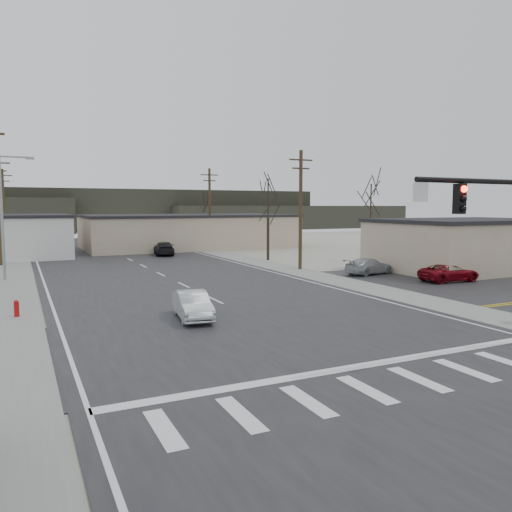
{
  "coord_description": "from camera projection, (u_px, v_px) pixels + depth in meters",
  "views": [
    {
      "loc": [
        -9.94,
        -18.3,
        5.35
      ],
      "look_at": [
        1.93,
        6.62,
        2.6
      ],
      "focal_mm": 35.0,
      "sensor_mm": 36.0,
      "label": 1
    }
  ],
  "objects": [
    {
      "name": "ground",
      "position": [
        282.0,
        333.0,
        21.23
      ],
      "size": [
        140.0,
        140.0,
        0.0
      ],
      "primitive_type": "plane",
      "color": "beige",
      "rests_on": "ground"
    },
    {
      "name": "main_road",
      "position": [
        179.0,
        283.0,
        34.7
      ],
      "size": [
        18.0,
        110.0,
        0.05
      ],
      "primitive_type": "cube",
      "color": "black",
      "rests_on": "ground"
    },
    {
      "name": "cross_road",
      "position": [
        282.0,
        332.0,
        21.22
      ],
      "size": [
        90.0,
        10.0,
        0.04
      ],
      "primitive_type": "cube",
      "color": "black",
      "rests_on": "ground"
    },
    {
      "name": "parking_lot",
      "position": [
        491.0,
        282.0,
        35.18
      ],
      "size": [
        18.0,
        20.0,
        0.03
      ],
      "primitive_type": "cube",
      "color": "black",
      "rests_on": "ground"
    },
    {
      "name": "sidewalk_left",
      "position": [
        11.0,
        283.0,
        34.65
      ],
      "size": [
        3.0,
        90.0,
        0.06
      ],
      "primitive_type": "cube",
      "color": "gray",
      "rests_on": "ground"
    },
    {
      "name": "sidewalk_right",
      "position": [
        280.0,
        267.0,
        43.73
      ],
      "size": [
        3.0,
        90.0,
        0.06
      ],
      "primitive_type": "cube",
      "color": "gray",
      "rests_on": "ground"
    },
    {
      "name": "fire_hydrant",
      "position": [
        17.0,
        309.0,
        24.0
      ],
      "size": [
        0.24,
        0.24,
        0.87
      ],
      "color": "#A50C0C",
      "rests_on": "ground"
    },
    {
      "name": "building_right_far",
      "position": [
        188.0,
        231.0,
        64.82
      ],
      "size": [
        26.3,
        14.3,
        4.3
      ],
      "color": "#BAA98E",
      "rests_on": "ground"
    },
    {
      "name": "building_lot",
      "position": [
        464.0,
        244.0,
        42.06
      ],
      "size": [
        14.3,
        10.3,
        4.3
      ],
      "color": "#BAA98E",
      "rests_on": "ground"
    },
    {
      "name": "upole_left_d",
      "position": [
        4.0,
        207.0,
        62.49
      ],
      "size": [
        2.2,
        0.3,
        10.0
      ],
      "color": "#3F321D",
      "rests_on": "ground"
    },
    {
      "name": "upole_right_a",
      "position": [
        301.0,
        208.0,
        41.8
      ],
      "size": [
        2.2,
        0.3,
        10.0
      ],
      "color": "#3F321D",
      "rests_on": "ground"
    },
    {
      "name": "upole_right_b",
      "position": [
        210.0,
        207.0,
        61.56
      ],
      "size": [
        2.2,
        0.3,
        10.0
      ],
      "color": "#3F321D",
      "rests_on": "ground"
    },
    {
      "name": "streetlight_main",
      "position": [
        5.0,
        210.0,
        35.86
      ],
      "size": [
        2.4,
        0.25,
        9.0
      ],
      "color": "gray",
      "rests_on": "ground"
    },
    {
      "name": "tree_right_mid",
      "position": [
        268.0,
        201.0,
        49.34
      ],
      "size": [
        3.74,
        3.74,
        8.33
      ],
      "color": "#2E241C",
      "rests_on": "ground"
    },
    {
      "name": "tree_right_far",
      "position": [
        204.0,
        205.0,
        73.8
      ],
      "size": [
        3.52,
        3.52,
        7.84
      ],
      "color": "#2E241C",
      "rests_on": "ground"
    },
    {
      "name": "tree_lot",
      "position": [
        371.0,
        204.0,
        49.85
      ],
      "size": [
        3.52,
        3.52,
        7.84
      ],
      "color": "#2E241C",
      "rests_on": "ground"
    },
    {
      "name": "hill_center",
      "position": [
        139.0,
        210.0,
        113.43
      ],
      "size": [
        80.0,
        18.0,
        9.0
      ],
      "primitive_type": "cube",
      "color": "#333026",
      "rests_on": "ground"
    },
    {
      "name": "hill_right",
      "position": [
        286.0,
        217.0,
        123.2
      ],
      "size": [
        60.0,
        18.0,
        5.5
      ],
      "primitive_type": "cube",
      "color": "#333026",
      "rests_on": "ground"
    },
    {
      "name": "sedan_crossing",
      "position": [
        193.0,
        305.0,
        23.61
      ],
      "size": [
        1.88,
        4.09,
        1.3
      ],
      "primitive_type": "imported",
      "rotation": [
        0.0,
        0.0,
        -0.13
      ],
      "color": "#A7AEB2",
      "rests_on": "main_road"
    },
    {
      "name": "car_far_a",
      "position": [
        164.0,
        248.0,
        54.55
      ],
      "size": [
        2.85,
        5.22,
        1.44
      ],
      "primitive_type": "imported",
      "rotation": [
        0.0,
        0.0,
        2.96
      ],
      "color": "black",
      "rests_on": "main_road"
    },
    {
      "name": "car_far_b",
      "position": [
        56.0,
        242.0,
        65.24
      ],
      "size": [
        2.75,
        4.09,
        1.29
      ],
      "primitive_type": "imported",
      "rotation": [
        0.0,
        0.0,
        -0.36
      ],
      "color": "black",
      "rests_on": "main_road"
    },
    {
      "name": "car_parked_red",
      "position": [
        449.0,
        273.0,
        35.44
      ],
      "size": [
        4.51,
        2.32,
        1.22
      ],
      "primitive_type": "imported",
      "rotation": [
        0.0,
        0.0,
        1.5
      ],
      "color": "maroon",
      "rests_on": "parking_lot"
    },
    {
      "name": "car_parked_dark_b",
      "position": [
        487.0,
        266.0,
        39.17
      ],
      "size": [
        4.16,
        2.79,
        1.3
      ],
      "primitive_type": "imported",
      "rotation": [
        0.0,
        0.0,
        1.17
      ],
      "color": "black",
      "rests_on": "parking_lot"
    },
    {
      "name": "car_parked_silver",
      "position": [
        369.0,
        266.0,
        39.17
      ],
      "size": [
        4.62,
        2.64,
        1.26
      ],
      "primitive_type": "imported",
      "rotation": [
        0.0,
        0.0,
        1.78
      ],
      "color": "#989FA2",
      "rests_on": "parking_lot"
    }
  ]
}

